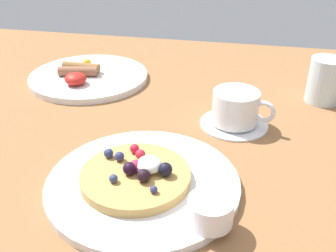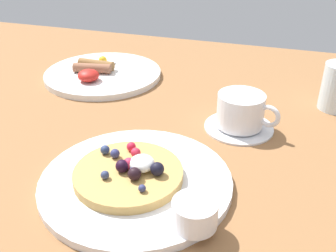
{
  "view_description": "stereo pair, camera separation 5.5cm",
  "coord_description": "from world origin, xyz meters",
  "views": [
    {
      "loc": [
        0.15,
        -0.54,
        0.35
      ],
      "look_at": [
        0.04,
        -0.01,
        0.04
      ],
      "focal_mm": 41.99,
      "sensor_mm": 36.0,
      "label": 1
    },
    {
      "loc": [
        0.2,
        -0.53,
        0.35
      ],
      "look_at": [
        0.04,
        -0.01,
        0.04
      ],
      "focal_mm": 41.99,
      "sensor_mm": 36.0,
      "label": 2
    }
  ],
  "objects": [
    {
      "name": "ground_plane",
      "position": [
        0.0,
        0.0,
        -0.01
      ],
      "size": [
        2.01,
        1.14,
        0.03
      ],
      "primitive_type": "cube",
      "color": "brown"
    },
    {
      "name": "pancake_plate",
      "position": [
        0.02,
        -0.12,
        0.01
      ],
      "size": [
        0.27,
        0.27,
        0.01
      ],
      "primitive_type": "cylinder",
      "color": "white",
      "rests_on": "ground_plane"
    },
    {
      "name": "pancake_with_berries",
      "position": [
        0.02,
        -0.12,
        0.02
      ],
      "size": [
        0.15,
        0.15,
        0.03
      ],
      "color": "tan",
      "rests_on": "pancake_plate"
    },
    {
      "name": "syrup_ramekin",
      "position": [
        0.12,
        -0.18,
        0.03
      ],
      "size": [
        0.06,
        0.06,
        0.03
      ],
      "color": "white",
      "rests_on": "pancake_plate"
    },
    {
      "name": "breakfast_plate",
      "position": [
        -0.2,
        0.23,
        0.01
      ],
      "size": [
        0.26,
        0.26,
        0.01
      ],
      "primitive_type": "cylinder",
      "color": "white",
      "rests_on": "ground_plane"
    },
    {
      "name": "fried_breakfast",
      "position": [
        -0.21,
        0.22,
        0.02
      ],
      "size": [
        0.09,
        0.16,
        0.03
      ],
      "color": "#8B5A40",
      "rests_on": "breakfast_plate"
    },
    {
      "name": "coffee_saucer",
      "position": [
        0.14,
        0.09,
        0.0
      ],
      "size": [
        0.12,
        0.12,
        0.01
      ],
      "primitive_type": "cylinder",
      "color": "white",
      "rests_on": "ground_plane"
    },
    {
      "name": "coffee_cup",
      "position": [
        0.14,
        0.09,
        0.04
      ],
      "size": [
        0.11,
        0.08,
        0.06
      ],
      "color": "white",
      "rests_on": "coffee_saucer"
    },
    {
      "name": "water_glass",
      "position": [
        0.3,
        0.22,
        0.04
      ],
      "size": [
        0.07,
        0.07,
        0.09
      ],
      "primitive_type": "cylinder",
      "color": "silver",
      "rests_on": "ground_plane"
    }
  ]
}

